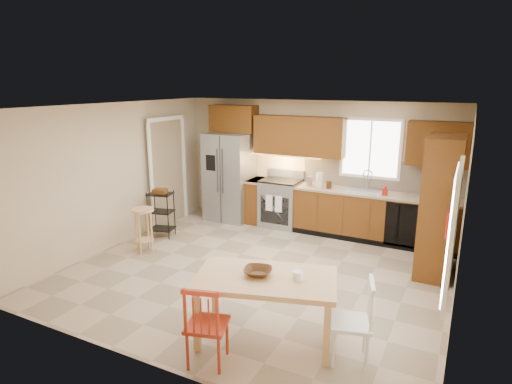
{
  "coord_description": "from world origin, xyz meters",
  "views": [
    {
      "loc": [
        2.73,
        -5.43,
        2.83
      ],
      "look_at": [
        -0.21,
        0.4,
        1.15
      ],
      "focal_mm": 30.0,
      "sensor_mm": 36.0,
      "label": 1
    }
  ],
  "objects_px": {
    "range_stove": "(281,204)",
    "dining_table": "(266,309)",
    "chair_red": "(207,323)",
    "table_bowl": "(258,275)",
    "table_jar": "(298,277)",
    "pantry": "(440,207)",
    "utility_cart": "(161,214)",
    "soap_bottle": "(385,190)",
    "chair_white": "(351,321)",
    "bar_stool": "(144,230)",
    "fire_extinguisher": "(451,226)",
    "refrigerator": "(230,177)"
  },
  "relations": [
    {
      "from": "soap_bottle",
      "to": "table_bowl",
      "type": "height_order",
      "value": "soap_bottle"
    },
    {
      "from": "chair_white",
      "to": "table_bowl",
      "type": "xyz_separation_m",
      "value": [
        -1.05,
        -0.05,
        0.31
      ]
    },
    {
      "from": "refrigerator",
      "to": "chair_white",
      "type": "bearing_deg",
      "value": -45.6
    },
    {
      "from": "range_stove",
      "to": "pantry",
      "type": "distance_m",
      "value": 3.19
    },
    {
      "from": "chair_white",
      "to": "table_jar",
      "type": "height_order",
      "value": "chair_white"
    },
    {
      "from": "refrigerator",
      "to": "utility_cart",
      "type": "bearing_deg",
      "value": -111.45
    },
    {
      "from": "dining_table",
      "to": "chair_red",
      "type": "height_order",
      "value": "chair_red"
    },
    {
      "from": "refrigerator",
      "to": "soap_bottle",
      "type": "distance_m",
      "value": 3.18
    },
    {
      "from": "soap_bottle",
      "to": "fire_extinguisher",
      "type": "distance_m",
      "value": 2.27
    },
    {
      "from": "dining_table",
      "to": "chair_red",
      "type": "xyz_separation_m",
      "value": [
        -0.35,
        -0.65,
        0.08
      ]
    },
    {
      "from": "refrigerator",
      "to": "pantry",
      "type": "distance_m",
      "value": 4.23
    },
    {
      "from": "range_stove",
      "to": "dining_table",
      "type": "bearing_deg",
      "value": -68.88
    },
    {
      "from": "fire_extinguisher",
      "to": "range_stove",
      "type": "bearing_deg",
      "value": 147.38
    },
    {
      "from": "pantry",
      "to": "bar_stool",
      "type": "bearing_deg",
      "value": -163.23
    },
    {
      "from": "table_bowl",
      "to": "utility_cart",
      "type": "relative_size",
      "value": 0.36
    },
    {
      "from": "table_jar",
      "to": "utility_cart",
      "type": "relative_size",
      "value": 0.15
    },
    {
      "from": "table_bowl",
      "to": "soap_bottle",
      "type": "bearing_deg",
      "value": 79.3
    },
    {
      "from": "bar_stool",
      "to": "refrigerator",
      "type": "bearing_deg",
      "value": 99.47
    },
    {
      "from": "chair_red",
      "to": "chair_white",
      "type": "height_order",
      "value": "same"
    },
    {
      "from": "soap_bottle",
      "to": "table_jar",
      "type": "xyz_separation_m",
      "value": [
        -0.26,
        -3.54,
        -0.21
      ]
    },
    {
      "from": "dining_table",
      "to": "utility_cart",
      "type": "height_order",
      "value": "utility_cart"
    },
    {
      "from": "soap_bottle",
      "to": "bar_stool",
      "type": "height_order",
      "value": "soap_bottle"
    },
    {
      "from": "bar_stool",
      "to": "soap_bottle",
      "type": "bearing_deg",
      "value": 51.08
    },
    {
      "from": "soap_bottle",
      "to": "dining_table",
      "type": "bearing_deg",
      "value": -99.23
    },
    {
      "from": "pantry",
      "to": "utility_cart",
      "type": "bearing_deg",
      "value": -172.76
    },
    {
      "from": "fire_extinguisher",
      "to": "table_bowl",
      "type": "distance_m",
      "value": 2.52
    },
    {
      "from": "table_bowl",
      "to": "utility_cart",
      "type": "height_order",
      "value": "utility_cart"
    },
    {
      "from": "soap_bottle",
      "to": "utility_cart",
      "type": "distance_m",
      "value": 4.11
    },
    {
      "from": "table_jar",
      "to": "utility_cart",
      "type": "bearing_deg",
      "value": 149.92
    },
    {
      "from": "dining_table",
      "to": "pantry",
      "type": "bearing_deg",
      "value": 44.54
    },
    {
      "from": "table_bowl",
      "to": "table_jar",
      "type": "xyz_separation_m",
      "value": [
        0.43,
        0.1,
        0.03
      ]
    },
    {
      "from": "chair_white",
      "to": "bar_stool",
      "type": "relative_size",
      "value": 1.17
    },
    {
      "from": "refrigerator",
      "to": "pantry",
      "type": "bearing_deg",
      "value": -12.62
    },
    {
      "from": "refrigerator",
      "to": "table_jar",
      "type": "distance_m",
      "value": 4.61
    },
    {
      "from": "pantry",
      "to": "chair_red",
      "type": "distance_m",
      "value": 3.93
    },
    {
      "from": "refrigerator",
      "to": "utility_cart",
      "type": "distance_m",
      "value": 1.71
    },
    {
      "from": "chair_white",
      "to": "bar_stool",
      "type": "xyz_separation_m",
      "value": [
        -3.91,
        1.33,
        -0.07
      ]
    },
    {
      "from": "table_jar",
      "to": "soap_bottle",
      "type": "bearing_deg",
      "value": 85.88
    },
    {
      "from": "fire_extinguisher",
      "to": "table_bowl",
      "type": "xyz_separation_m",
      "value": [
        -1.84,
        -1.69,
        -0.34
      ]
    },
    {
      "from": "range_stove",
      "to": "table_bowl",
      "type": "bearing_deg",
      "value": -70.17
    },
    {
      "from": "refrigerator",
      "to": "soap_bottle",
      "type": "xyz_separation_m",
      "value": [
        3.18,
        -0.02,
        0.09
      ]
    },
    {
      "from": "chair_red",
      "to": "table_jar",
      "type": "bearing_deg",
      "value": 31.3
    },
    {
      "from": "soap_bottle",
      "to": "utility_cart",
      "type": "relative_size",
      "value": 0.22
    },
    {
      "from": "range_stove",
      "to": "chair_red",
      "type": "xyz_separation_m",
      "value": [
        1.09,
        -4.37,
        -0.01
      ]
    },
    {
      "from": "range_stove",
      "to": "chair_red",
      "type": "relative_size",
      "value": 1.02
    },
    {
      "from": "table_jar",
      "to": "utility_cart",
      "type": "distance_m",
      "value": 4.09
    },
    {
      "from": "range_stove",
      "to": "bar_stool",
      "type": "bearing_deg",
      "value": -122.97
    },
    {
      "from": "range_stove",
      "to": "table_jar",
      "type": "relative_size",
      "value": 7.12
    },
    {
      "from": "soap_bottle",
      "to": "table_bowl",
      "type": "xyz_separation_m",
      "value": [
        -0.69,
        -3.64,
        -0.24
      ]
    },
    {
      "from": "chair_white",
      "to": "fire_extinguisher",
      "type": "bearing_deg",
      "value": -41.87
    }
  ]
}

